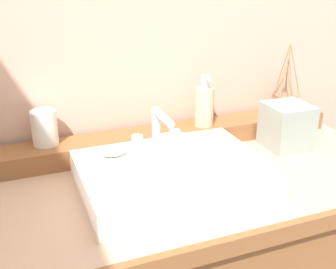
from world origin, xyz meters
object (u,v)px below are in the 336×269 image
(tumbler_cup, at_px, (44,128))
(reed_diffuser, at_px, (284,102))
(soap_dispenser, at_px, (204,105))
(tissue_box, at_px, (287,126))
(soap_bar, at_px, (114,152))
(sink_basin, at_px, (173,176))

(tumbler_cup, xyz_separation_m, reed_diffuser, (0.80, -0.01, -0.02))
(soap_dispenser, distance_m, tumbler_cup, 0.49)
(soap_dispenser, relative_size, tissue_box, 1.15)
(soap_dispenser, xyz_separation_m, tissue_box, (0.22, -0.13, -0.06))
(tissue_box, bearing_deg, tumbler_cup, 167.62)
(reed_diffuser, distance_m, tissue_box, 0.17)
(tumbler_cup, height_order, reed_diffuser, reed_diffuser)
(soap_bar, bearing_deg, reed_diffuser, 13.84)
(soap_bar, xyz_separation_m, tumbler_cup, (-0.15, 0.17, 0.03))
(sink_basin, xyz_separation_m, reed_diffuser, (0.52, 0.26, 0.06))
(sink_basin, bearing_deg, reed_diffuser, 26.58)
(sink_basin, bearing_deg, tissue_box, 15.23)
(reed_diffuser, bearing_deg, soap_dispenser, -177.05)
(soap_bar, bearing_deg, tumbler_cup, 132.08)
(sink_basin, height_order, reed_diffuser, reed_diffuser)
(sink_basin, bearing_deg, tumbler_cup, 136.05)
(soap_bar, height_order, soap_dispenser, soap_dispenser)
(tumbler_cup, relative_size, tissue_box, 0.72)
(sink_basin, distance_m, tumbler_cup, 0.40)
(sink_basin, relative_size, soap_bar, 6.63)
(tumbler_cup, relative_size, reed_diffuser, 0.43)
(soap_bar, relative_size, soap_dispenser, 0.43)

